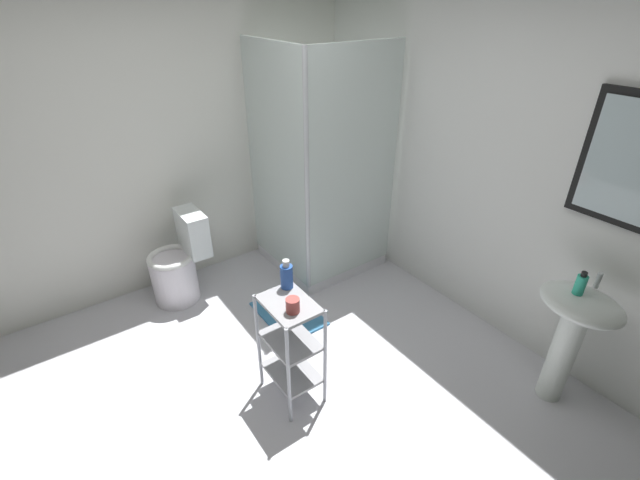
{
  "coord_description": "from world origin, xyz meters",
  "views": [
    {
      "loc": [
        1.65,
        -0.84,
        2.3
      ],
      "look_at": [
        -0.35,
        0.6,
        0.88
      ],
      "focal_mm": 24.25,
      "sensor_mm": 36.0,
      "label": 1
    }
  ],
  "objects_px": {
    "shower_stall": "(318,222)",
    "toilet": "(179,265)",
    "hand_soap_bottle": "(580,284)",
    "shampoo_bottle_blue": "(287,276)",
    "pedestal_sink": "(573,326)",
    "rinse_cup": "(293,305)",
    "storage_cart": "(291,342)",
    "bath_mat": "(288,313)"
  },
  "relations": [
    {
      "from": "toilet",
      "to": "hand_soap_bottle",
      "type": "height_order",
      "value": "hand_soap_bottle"
    },
    {
      "from": "pedestal_sink",
      "to": "rinse_cup",
      "type": "xyz_separation_m",
      "value": [
        -0.91,
        -1.38,
        0.2
      ]
    },
    {
      "from": "pedestal_sink",
      "to": "storage_cart",
      "type": "xyz_separation_m",
      "value": [
        -0.99,
        -1.35,
        -0.14
      ]
    },
    {
      "from": "hand_soap_bottle",
      "to": "toilet",
      "type": "bearing_deg",
      "value": -147.21
    },
    {
      "from": "bath_mat",
      "to": "toilet",
      "type": "bearing_deg",
      "value": -141.1
    },
    {
      "from": "shampoo_bottle_blue",
      "to": "rinse_cup",
      "type": "distance_m",
      "value": 0.24
    },
    {
      "from": "rinse_cup",
      "to": "bath_mat",
      "type": "relative_size",
      "value": 0.14
    },
    {
      "from": "toilet",
      "to": "shower_stall",
      "type": "bearing_deg",
      "value": 77.19
    },
    {
      "from": "hand_soap_bottle",
      "to": "bath_mat",
      "type": "distance_m",
      "value": 2.08
    },
    {
      "from": "toilet",
      "to": "storage_cart",
      "type": "xyz_separation_m",
      "value": [
        1.42,
        0.2,
        0.12
      ]
    },
    {
      "from": "pedestal_sink",
      "to": "toilet",
      "type": "bearing_deg",
      "value": -147.17
    },
    {
      "from": "pedestal_sink",
      "to": "shampoo_bottle_blue",
      "type": "bearing_deg",
      "value": -131.38
    },
    {
      "from": "shower_stall",
      "to": "pedestal_sink",
      "type": "xyz_separation_m",
      "value": [
        2.14,
        0.33,
        0.12
      ]
    },
    {
      "from": "shower_stall",
      "to": "shampoo_bottle_blue",
      "type": "bearing_deg",
      "value": -43.25
    },
    {
      "from": "hand_soap_bottle",
      "to": "rinse_cup",
      "type": "relative_size",
      "value": 1.69
    },
    {
      "from": "pedestal_sink",
      "to": "storage_cart",
      "type": "height_order",
      "value": "pedestal_sink"
    },
    {
      "from": "rinse_cup",
      "to": "shampoo_bottle_blue",
      "type": "bearing_deg",
      "value": 156.1
    },
    {
      "from": "storage_cart",
      "to": "toilet",
      "type": "bearing_deg",
      "value": -171.82
    },
    {
      "from": "shower_stall",
      "to": "hand_soap_bottle",
      "type": "height_order",
      "value": "shower_stall"
    },
    {
      "from": "shower_stall",
      "to": "toilet",
      "type": "relative_size",
      "value": 2.63
    },
    {
      "from": "pedestal_sink",
      "to": "rinse_cup",
      "type": "bearing_deg",
      "value": -123.57
    },
    {
      "from": "shower_stall",
      "to": "pedestal_sink",
      "type": "bearing_deg",
      "value": 8.83
    },
    {
      "from": "pedestal_sink",
      "to": "bath_mat",
      "type": "xyz_separation_m",
      "value": [
        -1.67,
        -0.96,
        -0.57
      ]
    },
    {
      "from": "shower_stall",
      "to": "toilet",
      "type": "xyz_separation_m",
      "value": [
        -0.28,
        -1.23,
        -0.15
      ]
    },
    {
      "from": "rinse_cup",
      "to": "shower_stall",
      "type": "bearing_deg",
      "value": 139.53
    },
    {
      "from": "hand_soap_bottle",
      "to": "shampoo_bottle_blue",
      "type": "distance_m",
      "value": 1.67
    },
    {
      "from": "storage_cart",
      "to": "bath_mat",
      "type": "distance_m",
      "value": 0.9
    },
    {
      "from": "pedestal_sink",
      "to": "toilet",
      "type": "height_order",
      "value": "pedestal_sink"
    },
    {
      "from": "pedestal_sink",
      "to": "hand_soap_bottle",
      "type": "bearing_deg",
      "value": -143.86
    },
    {
      "from": "pedestal_sink",
      "to": "hand_soap_bottle",
      "type": "distance_m",
      "value": 0.3
    },
    {
      "from": "hand_soap_bottle",
      "to": "bath_mat",
      "type": "height_order",
      "value": "hand_soap_bottle"
    },
    {
      "from": "pedestal_sink",
      "to": "storage_cart",
      "type": "distance_m",
      "value": 1.68
    },
    {
      "from": "rinse_cup",
      "to": "toilet",
      "type": "bearing_deg",
      "value": -173.07
    },
    {
      "from": "rinse_cup",
      "to": "hand_soap_bottle",
      "type": "bearing_deg",
      "value": 56.92
    },
    {
      "from": "pedestal_sink",
      "to": "bath_mat",
      "type": "relative_size",
      "value": 1.35
    },
    {
      "from": "shampoo_bottle_blue",
      "to": "storage_cart",
      "type": "bearing_deg",
      "value": -28.25
    },
    {
      "from": "hand_soap_bottle",
      "to": "rinse_cup",
      "type": "xyz_separation_m",
      "value": [
        -0.88,
        -1.35,
        -0.09
      ]
    },
    {
      "from": "hand_soap_bottle",
      "to": "shower_stall",
      "type": "bearing_deg",
      "value": -171.66
    },
    {
      "from": "storage_cart",
      "to": "rinse_cup",
      "type": "xyz_separation_m",
      "value": [
        0.08,
        -0.02,
        0.35
      ]
    },
    {
      "from": "toilet",
      "to": "rinse_cup",
      "type": "distance_m",
      "value": 1.58
    },
    {
      "from": "toilet",
      "to": "storage_cart",
      "type": "distance_m",
      "value": 1.44
    },
    {
      "from": "shampoo_bottle_blue",
      "to": "hand_soap_bottle",
      "type": "bearing_deg",
      "value": 48.92
    }
  ]
}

